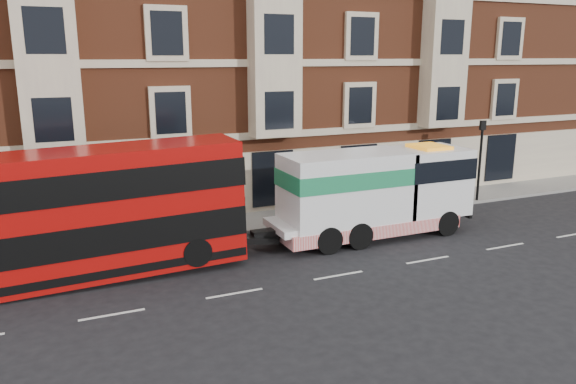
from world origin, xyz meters
The scene contains 7 objects.
ground centered at (0.00, 0.00, 0.00)m, with size 120.00×120.00×0.00m, color black.
sidewalk centered at (0.00, 7.50, 0.07)m, with size 90.00×3.00×0.15m, color slate.
victorian_terrace centered at (0.50, 15.00, 10.07)m, with size 45.00×12.00×20.40m.
lamp_post_west centered at (-6.00, 6.20, 2.68)m, with size 0.35×0.15×4.35m.
lamp_post_east centered at (12.00, 6.20, 2.68)m, with size 0.35×0.15×4.35m.
double_decker_bus centered at (-8.56, 3.43, 2.47)m, with size 11.53×2.65×4.67m.
tow_truck centered at (3.50, 3.43, 2.04)m, with size 9.23×2.73×3.85m.
Camera 1 is at (-9.42, -16.88, 7.83)m, focal length 35.00 mm.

